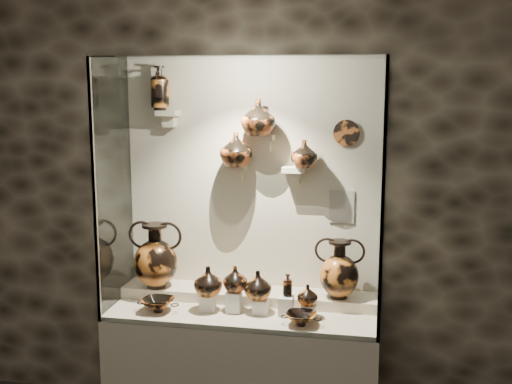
% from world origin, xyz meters
% --- Properties ---
extents(wall_back, '(5.00, 0.02, 3.20)m').
position_xyz_m(wall_back, '(0.00, 2.50, 1.60)').
color(wall_back, black).
rests_on(wall_back, ground).
extents(plinth, '(1.70, 0.60, 0.80)m').
position_xyz_m(plinth, '(0.00, 2.18, 0.40)').
color(plinth, beige).
rests_on(plinth, floor).
extents(front_tier, '(1.68, 0.58, 0.03)m').
position_xyz_m(front_tier, '(0.00, 2.18, 0.82)').
color(front_tier, beige).
rests_on(front_tier, plinth).
extents(rear_tier, '(1.70, 0.25, 0.10)m').
position_xyz_m(rear_tier, '(0.00, 2.35, 0.85)').
color(rear_tier, beige).
rests_on(rear_tier, plinth).
extents(back_panel, '(1.70, 0.03, 1.60)m').
position_xyz_m(back_panel, '(0.00, 2.50, 1.60)').
color(back_panel, beige).
rests_on(back_panel, plinth).
extents(glass_front, '(1.70, 0.01, 1.60)m').
position_xyz_m(glass_front, '(0.00, 1.88, 1.60)').
color(glass_front, white).
rests_on(glass_front, plinth).
extents(glass_left, '(0.01, 0.60, 1.60)m').
position_xyz_m(glass_left, '(-0.85, 2.18, 1.60)').
color(glass_left, white).
rests_on(glass_left, plinth).
extents(glass_right, '(0.01, 0.60, 1.60)m').
position_xyz_m(glass_right, '(0.85, 2.18, 1.60)').
color(glass_right, white).
rests_on(glass_right, plinth).
extents(glass_top, '(1.70, 0.60, 0.01)m').
position_xyz_m(glass_top, '(0.00, 2.18, 2.40)').
color(glass_top, white).
rests_on(glass_top, back_panel).
extents(frame_post_left, '(0.02, 0.02, 1.60)m').
position_xyz_m(frame_post_left, '(-0.84, 1.89, 1.60)').
color(frame_post_left, gray).
rests_on(frame_post_left, plinth).
extents(frame_post_right, '(0.02, 0.02, 1.60)m').
position_xyz_m(frame_post_right, '(0.84, 1.89, 1.60)').
color(frame_post_right, gray).
rests_on(frame_post_right, plinth).
extents(pedestal_a, '(0.09, 0.09, 0.10)m').
position_xyz_m(pedestal_a, '(-0.22, 2.13, 0.88)').
color(pedestal_a, silver).
rests_on(pedestal_a, front_tier).
extents(pedestal_b, '(0.09, 0.09, 0.13)m').
position_xyz_m(pedestal_b, '(-0.05, 2.13, 0.90)').
color(pedestal_b, silver).
rests_on(pedestal_b, front_tier).
extents(pedestal_c, '(0.09, 0.09, 0.09)m').
position_xyz_m(pedestal_c, '(0.12, 2.13, 0.88)').
color(pedestal_c, silver).
rests_on(pedestal_c, front_tier).
extents(pedestal_d, '(0.09, 0.09, 0.12)m').
position_xyz_m(pedestal_d, '(0.28, 2.13, 0.89)').
color(pedestal_d, silver).
rests_on(pedestal_d, front_tier).
extents(pedestal_e, '(0.09, 0.09, 0.08)m').
position_xyz_m(pedestal_e, '(0.42, 2.13, 0.87)').
color(pedestal_e, silver).
rests_on(pedestal_e, front_tier).
extents(bracket_ul, '(0.14, 0.12, 0.04)m').
position_xyz_m(bracket_ul, '(-0.55, 2.42, 2.05)').
color(bracket_ul, beige).
rests_on(bracket_ul, back_panel).
extents(bracket_ca, '(0.14, 0.12, 0.04)m').
position_xyz_m(bracket_ca, '(-0.10, 2.42, 1.70)').
color(bracket_ca, beige).
rests_on(bracket_ca, back_panel).
extents(bracket_cb, '(0.10, 0.12, 0.04)m').
position_xyz_m(bracket_cb, '(0.10, 2.42, 1.90)').
color(bracket_cb, beige).
rests_on(bracket_cb, back_panel).
extents(bracket_cc, '(0.14, 0.12, 0.04)m').
position_xyz_m(bracket_cc, '(0.28, 2.42, 1.70)').
color(bracket_cc, beige).
rests_on(bracket_cc, back_panel).
extents(amphora_left, '(0.35, 0.35, 0.44)m').
position_xyz_m(amphora_left, '(-0.62, 2.30, 1.12)').
color(amphora_left, '#B56422').
rests_on(amphora_left, rear_tier).
extents(amphora_right, '(0.36, 0.36, 0.38)m').
position_xyz_m(amphora_right, '(0.59, 2.32, 1.09)').
color(amphora_right, '#B56422').
rests_on(amphora_right, rear_tier).
extents(jug_a, '(0.19, 0.19, 0.19)m').
position_xyz_m(jug_a, '(-0.21, 2.11, 1.02)').
color(jug_a, '#B56422').
rests_on(jug_a, pedestal_a).
extents(jug_b, '(0.20, 0.20, 0.16)m').
position_xyz_m(jug_b, '(-0.04, 2.14, 1.04)').
color(jug_b, '#9E471B').
rests_on(jug_b, pedestal_b).
extents(jug_c, '(0.18, 0.18, 0.18)m').
position_xyz_m(jug_c, '(0.10, 2.14, 1.01)').
color(jug_c, '#B56422').
rests_on(jug_c, pedestal_c).
extents(jug_e, '(0.15, 0.15, 0.13)m').
position_xyz_m(jug_e, '(0.41, 2.11, 0.98)').
color(jug_e, '#B56422').
rests_on(jug_e, pedestal_e).
extents(lekythos_small, '(0.08, 0.08, 0.16)m').
position_xyz_m(lekythos_small, '(0.29, 2.15, 1.03)').
color(lekythos_small, '#9E471B').
rests_on(lekythos_small, pedestal_d).
extents(kylix_left, '(0.32, 0.30, 0.10)m').
position_xyz_m(kylix_left, '(-0.52, 2.04, 0.88)').
color(kylix_left, '#9E471B').
rests_on(kylix_left, front_tier).
extents(kylix_right, '(0.27, 0.24, 0.09)m').
position_xyz_m(kylix_right, '(0.39, 1.99, 0.88)').
color(kylix_right, '#B56422').
rests_on(kylix_right, front_tier).
extents(lekythos_tall, '(0.15, 0.15, 0.32)m').
position_xyz_m(lekythos_tall, '(-0.60, 2.41, 2.23)').
color(lekythos_tall, '#B56422').
rests_on(lekythos_tall, bracket_ul).
extents(ovoid_vase_a, '(0.21, 0.21, 0.22)m').
position_xyz_m(ovoid_vase_a, '(-0.08, 2.37, 1.83)').
color(ovoid_vase_a, '#9E471B').
rests_on(ovoid_vase_a, bracket_ca).
extents(ovoid_vase_b, '(0.25, 0.25, 0.23)m').
position_xyz_m(ovoid_vase_b, '(0.06, 2.36, 2.03)').
color(ovoid_vase_b, '#9E471B').
rests_on(ovoid_vase_b, bracket_cb).
extents(ovoid_vase_c, '(0.20, 0.20, 0.18)m').
position_xyz_m(ovoid_vase_c, '(0.35, 2.39, 1.81)').
color(ovoid_vase_c, '#9E471B').
rests_on(ovoid_vase_c, bracket_cc).
extents(wall_plate, '(0.17, 0.02, 0.17)m').
position_xyz_m(wall_plate, '(0.61, 2.47, 1.93)').
color(wall_plate, '#AA5421').
rests_on(wall_plate, back_panel).
extents(info_placard, '(0.16, 0.01, 0.21)m').
position_xyz_m(info_placard, '(0.59, 2.47, 1.46)').
color(info_placard, beige).
rests_on(info_placard, back_panel).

